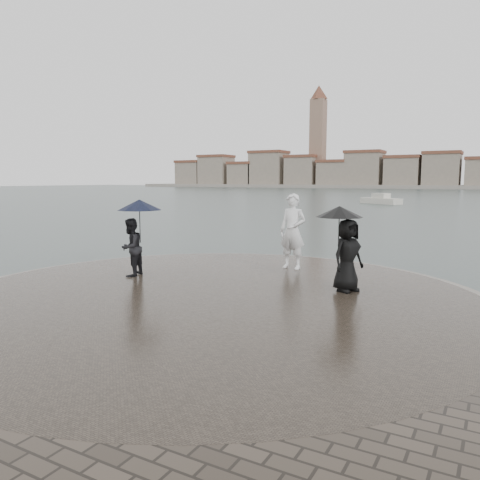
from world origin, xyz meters
The scene contains 7 objects.
ground centered at (0.00, 0.00, 0.00)m, with size 400.00×400.00×0.00m, color #2B3835.
kerb_ring centered at (0.00, 3.50, 0.16)m, with size 12.50×12.50×0.32m, color gray.
quay_tip centered at (0.00, 3.50, 0.18)m, with size 11.90×11.90×0.36m, color #2D261E.
statue centered at (0.33, 7.31, 1.44)m, with size 0.79×0.52×2.16m, color white.
visitor_left centered at (-2.90, 4.25, 1.54)m, with size 1.20×1.16×2.04m.
visitor_right centered at (2.44, 5.36, 1.49)m, with size 1.21×1.13×1.95m.
far_skyline centered at (-6.29, 160.71, 5.61)m, with size 260.00×20.00×37.00m.
Camera 1 is at (5.51, -5.06, 2.91)m, focal length 35.00 mm.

